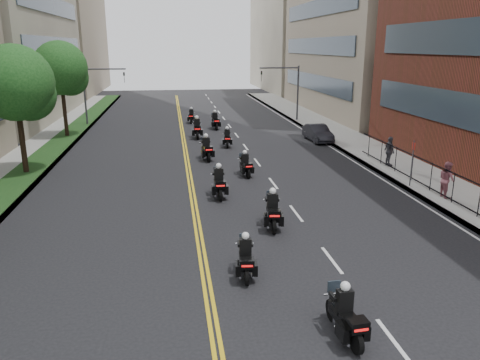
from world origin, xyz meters
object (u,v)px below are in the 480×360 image
(motorcycle_5, at_px, (245,166))
(motorcycle_7, at_px, (227,139))
(pedestrian_c, at_px, (389,151))
(motorcycle_10, at_px, (191,117))
(pedestrian_b, at_px, (447,179))
(motorcycle_3, at_px, (273,212))
(motorcycle_8, at_px, (197,129))
(motorcycle_4, at_px, (219,184))
(motorcycle_1, at_px, (346,317))
(motorcycle_2, at_px, (246,259))
(motorcycle_6, at_px, (207,149))
(parked_sedan, at_px, (318,133))
(motorcycle_9, at_px, (215,122))

(motorcycle_5, relative_size, motorcycle_7, 0.99)
(motorcycle_5, height_order, pedestrian_c, pedestrian_c)
(motorcycle_10, distance_m, pedestrian_b, 28.98)
(motorcycle_3, height_order, motorcycle_8, motorcycle_8)
(motorcycle_8, xyz_separation_m, motorcycle_10, (-0.10, 8.20, -0.12))
(motorcycle_4, bearing_deg, motorcycle_5, 63.83)
(motorcycle_3, bearing_deg, motorcycle_7, 97.05)
(motorcycle_4, bearing_deg, pedestrian_b, -9.54)
(motorcycle_1, distance_m, motorcycle_5, 16.43)
(motorcycle_2, distance_m, pedestrian_c, 17.24)
(motorcycle_3, distance_m, motorcycle_7, 16.91)
(motorcycle_1, bearing_deg, motorcycle_10, 89.22)
(motorcycle_1, bearing_deg, motorcycle_4, 94.90)
(motorcycle_2, relative_size, motorcycle_7, 0.98)
(motorcycle_7, distance_m, pedestrian_c, 12.38)
(pedestrian_b, bearing_deg, motorcycle_10, 23.75)
(motorcycle_4, relative_size, motorcycle_7, 1.12)
(motorcycle_5, xyz_separation_m, motorcycle_6, (-1.98, 4.45, 0.10))
(motorcycle_1, distance_m, motorcycle_8, 28.92)
(motorcycle_2, xyz_separation_m, motorcycle_6, (0.00, 17.02, 0.10))
(motorcycle_10, xyz_separation_m, pedestrian_b, (11.57, -26.57, 0.43))
(motorcycle_2, distance_m, motorcycle_6, 17.02)
(motorcycle_6, xyz_separation_m, motorcycle_8, (-0.18, 7.95, 0.04))
(motorcycle_1, distance_m, parked_sedan, 27.05)
(motorcycle_7, height_order, parked_sedan, motorcycle_7)
(motorcycle_1, bearing_deg, motorcycle_8, 90.05)
(motorcycle_7, bearing_deg, motorcycle_9, 96.32)
(motorcycle_4, relative_size, motorcycle_10, 1.10)
(motorcycle_2, xyz_separation_m, motorcycle_5, (1.99, 12.57, 0.01))
(motorcycle_8, bearing_deg, motorcycle_6, -87.45)
(motorcycle_5, xyz_separation_m, motorcycle_8, (-2.16, 12.40, 0.14))
(motorcycle_10, bearing_deg, parked_sedan, -42.75)
(motorcycle_7, distance_m, motorcycle_9, 8.11)
(motorcycle_1, bearing_deg, motorcycle_7, 85.95)
(motorcycle_5, bearing_deg, motorcycle_1, -95.47)
(motorcycle_6, distance_m, motorcycle_8, 7.95)
(motorcycle_6, bearing_deg, motorcycle_1, -89.76)
(motorcycle_4, relative_size, motorcycle_8, 0.93)
(motorcycle_10, bearing_deg, motorcycle_9, -57.24)
(motorcycle_5, xyz_separation_m, pedestrian_b, (9.31, -5.97, 0.45))
(pedestrian_c, bearing_deg, motorcycle_2, 136.00)
(motorcycle_7, distance_m, motorcycle_10, 12.28)
(motorcycle_1, xyz_separation_m, motorcycle_5, (-0.07, 16.43, -0.02))
(motorcycle_4, distance_m, motorcycle_9, 20.55)
(motorcycle_6, bearing_deg, motorcycle_7, 59.41)
(motorcycle_4, bearing_deg, motorcycle_6, 91.10)
(motorcycle_8, height_order, motorcycle_9, motorcycle_8)
(parked_sedan, bearing_deg, motorcycle_9, 135.59)
(motorcycle_3, bearing_deg, pedestrian_c, 50.38)
(motorcycle_7, bearing_deg, pedestrian_c, -35.50)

